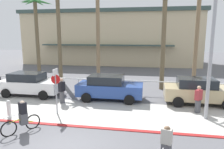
{
  "coord_description": "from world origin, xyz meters",
  "views": [
    {
      "loc": [
        3.11,
        -6.99,
        4.38
      ],
      "look_at": [
        0.85,
        6.0,
        1.9
      ],
      "focal_mm": 33.92,
      "sensor_mm": 36.0,
      "label": 1
    }
  ],
  "objects_px": {
    "streetlight_curb": "(214,37)",
    "palm_tree_5": "(199,4)",
    "palm_tree_1": "(36,18)",
    "pedestrian_0": "(198,100)",
    "cyclist_black_1": "(166,149)",
    "bollard_0": "(9,109)",
    "car_tan_3": "(199,91)",
    "palm_tree_3": "(98,12)",
    "car_white_1": "(30,84)",
    "palm_tree_2": "(59,12)",
    "palm_tree_4": "(165,14)",
    "pedestrian_1": "(62,92)",
    "stop_sign_bike_lane": "(56,85)",
    "car_blue_2": "(109,87)",
    "cyclist_yellow_0": "(22,117)"
  },
  "relations": [
    {
      "from": "stop_sign_bike_lane",
      "to": "palm_tree_2",
      "type": "xyz_separation_m",
      "value": [
        -3.17,
        8.09,
        4.75
      ]
    },
    {
      "from": "palm_tree_5",
      "to": "car_blue_2",
      "type": "bearing_deg",
      "value": -136.7
    },
    {
      "from": "bollard_0",
      "to": "pedestrian_0",
      "type": "xyz_separation_m",
      "value": [
        10.07,
        2.58,
        0.2
      ]
    },
    {
      "from": "palm_tree_2",
      "to": "palm_tree_5",
      "type": "relative_size",
      "value": 0.87
    },
    {
      "from": "bollard_0",
      "to": "palm_tree_3",
      "type": "distance_m",
      "value": 12.37
    },
    {
      "from": "bollard_0",
      "to": "palm_tree_5",
      "type": "bearing_deg",
      "value": 42.68
    },
    {
      "from": "streetlight_curb",
      "to": "palm_tree_3",
      "type": "xyz_separation_m",
      "value": [
        -7.95,
        9.1,
        2.21
      ]
    },
    {
      "from": "streetlight_curb",
      "to": "palm_tree_5",
      "type": "height_order",
      "value": "palm_tree_5"
    },
    {
      "from": "palm_tree_1",
      "to": "car_tan_3",
      "type": "xyz_separation_m",
      "value": [
        14.28,
        -6.11,
        -5.18
      ]
    },
    {
      "from": "streetlight_curb",
      "to": "cyclist_black_1",
      "type": "relative_size",
      "value": 4.3
    },
    {
      "from": "palm_tree_2",
      "to": "cyclist_yellow_0",
      "type": "bearing_deg",
      "value": -76.09
    },
    {
      "from": "pedestrian_1",
      "to": "pedestrian_0",
      "type": "bearing_deg",
      "value": -1.96
    },
    {
      "from": "streetlight_curb",
      "to": "palm_tree_1",
      "type": "bearing_deg",
      "value": 147.97
    },
    {
      "from": "palm_tree_5",
      "to": "palm_tree_1",
      "type": "bearing_deg",
      "value": -179.34
    },
    {
      "from": "car_blue_2",
      "to": "cyclist_black_1",
      "type": "distance_m",
      "value": 7.84
    },
    {
      "from": "bollard_0",
      "to": "palm_tree_4",
      "type": "xyz_separation_m",
      "value": [
        8.35,
        7.72,
        5.45
      ]
    },
    {
      "from": "stop_sign_bike_lane",
      "to": "palm_tree_3",
      "type": "height_order",
      "value": "palm_tree_3"
    },
    {
      "from": "palm_tree_2",
      "to": "cyclist_black_1",
      "type": "relative_size",
      "value": 4.9
    },
    {
      "from": "palm_tree_3",
      "to": "car_white_1",
      "type": "bearing_deg",
      "value": -119.28
    },
    {
      "from": "palm_tree_2",
      "to": "car_tan_3",
      "type": "distance_m",
      "value": 13.6
    },
    {
      "from": "car_tan_3",
      "to": "pedestrian_0",
      "type": "height_order",
      "value": "car_tan_3"
    },
    {
      "from": "bollard_0",
      "to": "car_tan_3",
      "type": "height_order",
      "value": "car_tan_3"
    },
    {
      "from": "streetlight_curb",
      "to": "car_tan_3",
      "type": "relative_size",
      "value": 1.7
    },
    {
      "from": "cyclist_black_1",
      "to": "car_white_1",
      "type": "bearing_deg",
      "value": 141.73
    },
    {
      "from": "stop_sign_bike_lane",
      "to": "car_tan_3",
      "type": "xyz_separation_m",
      "value": [
        8.22,
        3.14,
        -0.81
      ]
    },
    {
      "from": "palm_tree_3",
      "to": "car_white_1",
      "type": "height_order",
      "value": "palm_tree_3"
    },
    {
      "from": "palm_tree_5",
      "to": "palm_tree_2",
      "type": "bearing_deg",
      "value": -173.79
    },
    {
      "from": "palm_tree_2",
      "to": "palm_tree_3",
      "type": "bearing_deg",
      "value": 23.37
    },
    {
      "from": "palm_tree_1",
      "to": "palm_tree_3",
      "type": "height_order",
      "value": "palm_tree_3"
    },
    {
      "from": "palm_tree_1",
      "to": "pedestrian_0",
      "type": "distance_m",
      "value": 16.79
    },
    {
      "from": "palm_tree_3",
      "to": "car_white_1",
      "type": "relative_size",
      "value": 2.07
    },
    {
      "from": "car_blue_2",
      "to": "pedestrian_0",
      "type": "xyz_separation_m",
      "value": [
        5.43,
        -1.56,
        -0.15
      ]
    },
    {
      "from": "palm_tree_2",
      "to": "palm_tree_3",
      "type": "relative_size",
      "value": 0.94
    },
    {
      "from": "pedestrian_0",
      "to": "stop_sign_bike_lane",
      "type": "bearing_deg",
      "value": -169.06
    },
    {
      "from": "palm_tree_4",
      "to": "pedestrian_0",
      "type": "height_order",
      "value": "palm_tree_4"
    },
    {
      "from": "palm_tree_3",
      "to": "car_blue_2",
      "type": "height_order",
      "value": "palm_tree_3"
    },
    {
      "from": "palm_tree_5",
      "to": "pedestrian_0",
      "type": "height_order",
      "value": "palm_tree_5"
    },
    {
      "from": "stop_sign_bike_lane",
      "to": "palm_tree_1",
      "type": "xyz_separation_m",
      "value": [
        -6.07,
        9.25,
        4.37
      ]
    },
    {
      "from": "pedestrian_0",
      "to": "palm_tree_2",
      "type": "bearing_deg",
      "value": 149.19
    },
    {
      "from": "cyclist_black_1",
      "to": "palm_tree_5",
      "type": "bearing_deg",
      "value": 75.43
    },
    {
      "from": "palm_tree_1",
      "to": "pedestrian_0",
      "type": "bearing_deg",
      "value": -29.08
    },
    {
      "from": "car_white_1",
      "to": "palm_tree_3",
      "type": "bearing_deg",
      "value": 60.72
    },
    {
      "from": "stop_sign_bike_lane",
      "to": "palm_tree_5",
      "type": "relative_size",
      "value": 0.26
    },
    {
      "from": "streetlight_curb",
      "to": "car_blue_2",
      "type": "relative_size",
      "value": 1.7
    },
    {
      "from": "pedestrian_0",
      "to": "pedestrian_1",
      "type": "relative_size",
      "value": 0.95
    },
    {
      "from": "palm_tree_5",
      "to": "car_blue_2",
      "type": "distance_m",
      "value": 11.1
    },
    {
      "from": "streetlight_curb",
      "to": "palm_tree_4",
      "type": "relative_size",
      "value": 0.95
    },
    {
      "from": "car_white_1",
      "to": "pedestrian_1",
      "type": "xyz_separation_m",
      "value": [
        3.01,
        -1.32,
        -0.1
      ]
    },
    {
      "from": "palm_tree_2",
      "to": "streetlight_curb",
      "type": "bearing_deg",
      "value": -34.34
    },
    {
      "from": "palm_tree_4",
      "to": "car_blue_2",
      "type": "distance_m",
      "value": 7.25
    }
  ]
}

